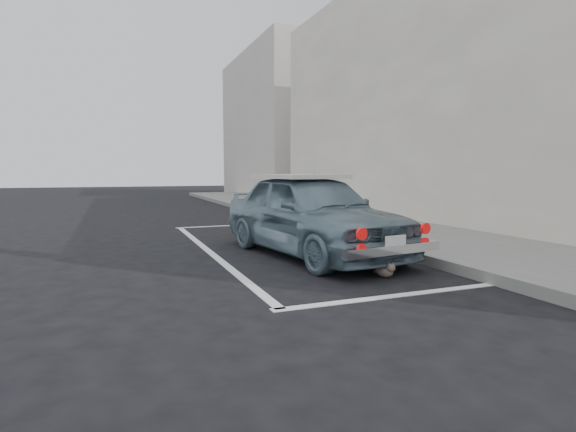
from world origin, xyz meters
The scene contains 9 objects.
ground centered at (0.00, 0.00, 0.00)m, with size 80.00×80.00×0.00m, color black.
sidewalk centered at (3.20, 2.00, 0.07)m, with size 2.80×40.00×0.15m, color slate.
shop_building centered at (6.33, 4.00, 3.49)m, with size 3.50×18.00×7.00m.
building_far centered at (6.35, 20.00, 4.00)m, with size 3.50×10.00×8.00m, color #B9B1A8.
pline_rear centered at (0.50, -0.50, 0.00)m, with size 3.00×0.12×0.01m, color silver.
pline_front centered at (0.50, 6.50, 0.00)m, with size 3.00×0.12×0.01m, color silver.
pline_side centered at (-0.90, 3.00, 0.00)m, with size 0.12×7.00×0.01m, color silver.
retro_coupe centered at (0.61, 2.11, 0.69)m, with size 2.13×4.17×1.36m.
cat centered at (0.84, 0.30, 0.10)m, with size 0.21×0.42×0.23m.
Camera 1 is at (-2.41, -4.55, 1.36)m, focal length 28.00 mm.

